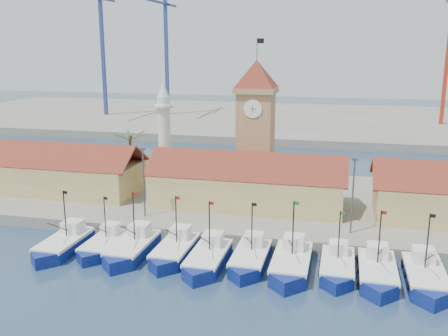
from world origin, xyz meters
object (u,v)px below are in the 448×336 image
(clock_tower, at_px, (256,124))
(boat_5, at_px, (250,260))
(minaret, at_px, (164,133))
(boat_0, at_px, (63,245))

(clock_tower, bearing_deg, boat_5, -81.06)
(minaret, bearing_deg, boat_0, -96.59)
(boat_0, bearing_deg, clock_tower, 53.08)
(boat_0, xyz_separation_m, minaret, (3.00, 25.96, 8.96))
(boat_0, relative_size, boat_5, 1.03)
(boat_5, relative_size, clock_tower, 0.42)
(boat_0, relative_size, clock_tower, 0.43)
(boat_0, xyz_separation_m, boat_5, (21.58, 1.21, -0.02))
(clock_tower, bearing_deg, boat_0, -126.92)
(boat_5, xyz_separation_m, minaret, (-18.58, 24.75, 8.98))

